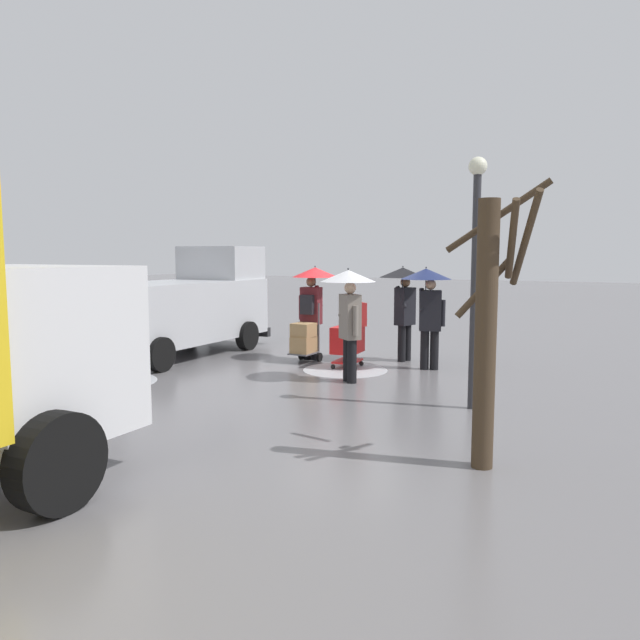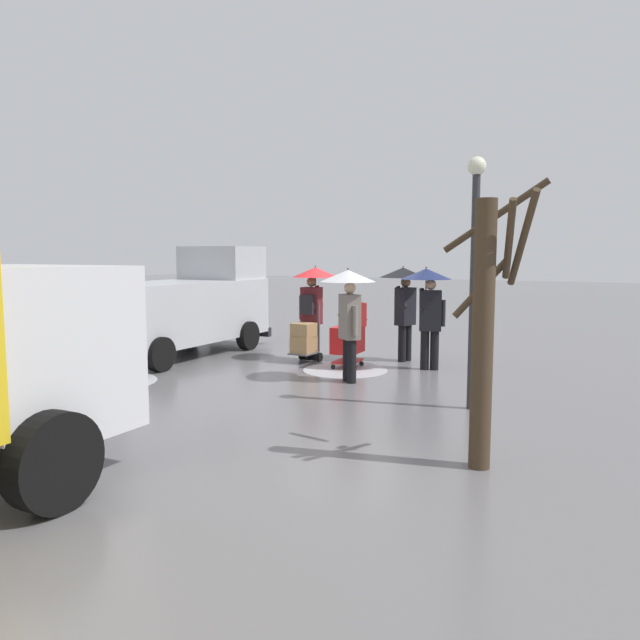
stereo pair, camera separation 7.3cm
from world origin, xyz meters
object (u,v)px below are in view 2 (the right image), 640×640
(pedestrian_black_side, at_px, (313,291))
(pedestrian_white_side, at_px, (428,294))
(street_lamp, at_px, (474,256))
(pedestrian_pink_side, at_px, (404,291))
(hand_dolly_boxes, at_px, (304,339))
(pedestrian_far_side, at_px, (349,299))
(shopping_cart_vendor, at_px, (348,341))
(bare_tree_near, at_px, (486,322))
(cargo_van_parked_right, at_px, (181,306))

(pedestrian_black_side, distance_m, pedestrian_white_side, 2.66)
(pedestrian_black_side, xyz_separation_m, street_lamp, (-4.33, 2.63, 0.80))
(pedestrian_pink_side, height_order, pedestrian_white_side, same)
(hand_dolly_boxes, bearing_deg, pedestrian_far_side, 143.32)
(pedestrian_black_side, distance_m, pedestrian_far_side, 2.46)
(pedestrian_far_side, bearing_deg, shopping_cart_vendor, -62.59)
(shopping_cart_vendor, distance_m, hand_dolly_boxes, 1.11)
(pedestrian_black_side, bearing_deg, pedestrian_far_side, 135.52)
(shopping_cart_vendor, bearing_deg, pedestrian_far_side, 117.41)
(bare_tree_near, height_order, street_lamp, street_lamp)
(shopping_cart_vendor, distance_m, street_lamp, 4.29)
(hand_dolly_boxes, distance_m, pedestrian_far_side, 2.43)
(street_lamp, bearing_deg, cargo_van_parked_right, -13.09)
(cargo_van_parked_right, relative_size, shopping_cart_vendor, 5.31)
(pedestrian_black_side, height_order, bare_tree_near, bare_tree_near)
(pedestrian_black_side, bearing_deg, street_lamp, 148.70)
(pedestrian_black_side, bearing_deg, shopping_cart_vendor, 157.14)
(cargo_van_parked_right, height_order, pedestrian_far_side, cargo_van_parked_right)
(hand_dolly_boxes, relative_size, street_lamp, 0.34)
(cargo_van_parked_right, relative_size, pedestrian_far_side, 2.52)
(cargo_van_parked_right, height_order, pedestrian_pink_side, cargo_van_parked_right)
(cargo_van_parked_right, height_order, hand_dolly_boxes, cargo_van_parked_right)
(shopping_cart_vendor, relative_size, hand_dolly_boxes, 0.77)
(hand_dolly_boxes, xyz_separation_m, pedestrian_white_side, (-2.66, -0.54, 1.06))
(pedestrian_black_side, height_order, pedestrian_white_side, same)
(pedestrian_far_side, bearing_deg, pedestrian_white_side, -115.96)
(pedestrian_pink_side, height_order, street_lamp, street_lamp)
(street_lamp, bearing_deg, pedestrian_pink_side, -54.39)
(shopping_cart_vendor, xyz_separation_m, pedestrian_pink_side, (-0.76, -1.27, 1.02))
(pedestrian_white_side, distance_m, pedestrian_far_side, 2.06)
(hand_dolly_boxes, distance_m, street_lamp, 5.21)
(shopping_cart_vendor, xyz_separation_m, pedestrian_white_side, (-1.55, -0.59, 1.02))
(pedestrian_pink_side, distance_m, street_lamp, 4.30)
(pedestrian_pink_side, bearing_deg, hand_dolly_boxes, 33.06)
(bare_tree_near, bearing_deg, pedestrian_far_side, -45.37)
(cargo_van_parked_right, bearing_deg, pedestrian_black_side, -163.84)
(shopping_cart_vendor, height_order, pedestrian_pink_side, pedestrian_pink_side)
(hand_dolly_boxes, height_order, pedestrian_white_side, pedestrian_white_side)
(shopping_cart_vendor, relative_size, street_lamp, 0.26)
(pedestrian_black_side, relative_size, pedestrian_white_side, 1.00)
(shopping_cart_vendor, bearing_deg, pedestrian_white_side, -159.13)
(hand_dolly_boxes, xyz_separation_m, pedestrian_pink_side, (-1.87, -1.22, 1.06))
(pedestrian_pink_side, bearing_deg, shopping_cart_vendor, 58.96)
(pedestrian_white_side, relative_size, pedestrian_far_side, 1.00)
(shopping_cart_vendor, distance_m, pedestrian_far_side, 1.74)
(cargo_van_parked_right, relative_size, street_lamp, 1.40)
(cargo_van_parked_right, relative_size, pedestrian_black_side, 2.52)
(pedestrian_far_side, xyz_separation_m, bare_tree_near, (-3.39, 3.43, 0.08))
(pedestrian_far_side, bearing_deg, cargo_van_parked_right, -9.56)
(pedestrian_far_side, relative_size, bare_tree_near, 0.66)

